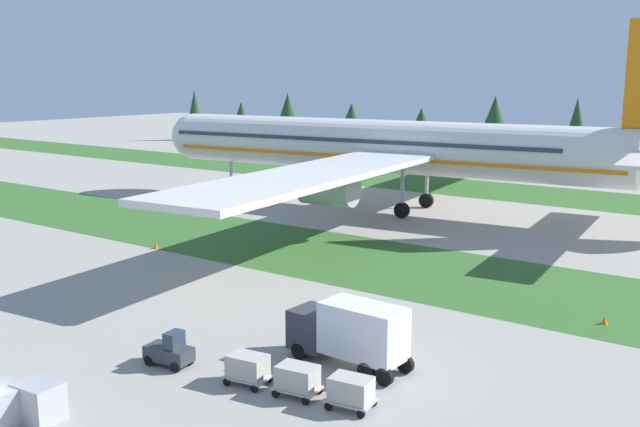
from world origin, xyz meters
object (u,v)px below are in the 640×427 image
(ground_crew_marshaller, at_px, (301,333))
(taxiway_marker_0, at_px, (156,245))
(cargo_dolly_third, at_px, (351,390))
(uld_container_2, at_px, (39,401))
(cargo_dolly_lead, at_px, (248,367))
(baggage_tug, at_px, (170,351))
(catering_truck, at_px, (349,331))
(taxiway_marker_3, at_px, (605,320))
(cargo_dolly_second, at_px, (297,378))
(uld_container_3, at_px, (3,404))
(airliner, at_px, (399,147))

(ground_crew_marshaller, relative_size, taxiway_marker_0, 2.53)
(cargo_dolly_third, height_order, uld_container_2, uld_container_2)
(cargo_dolly_third, bearing_deg, uld_container_2, 122.39)
(cargo_dolly_lead, height_order, cargo_dolly_third, same)
(baggage_tug, bearing_deg, catering_truck, -61.76)
(ground_crew_marshaller, bearing_deg, cargo_dolly_third, 41.18)
(cargo_dolly_third, height_order, taxiway_marker_3, cargo_dolly_third)
(uld_container_2, bearing_deg, cargo_dolly_third, 40.31)
(cargo_dolly_second, distance_m, cargo_dolly_third, 2.90)
(cargo_dolly_second, distance_m, uld_container_2, 11.92)
(cargo_dolly_third, relative_size, taxiway_marker_0, 3.47)
(uld_container_2, relative_size, taxiway_marker_0, 2.91)
(cargo_dolly_third, height_order, catering_truck, catering_truck)
(cargo_dolly_lead, xyz_separation_m, uld_container_2, (-5.14, -8.43, -0.04))
(cargo_dolly_lead, bearing_deg, taxiway_marker_0, 49.10)
(ground_crew_marshaller, bearing_deg, catering_truck, 71.25)
(catering_truck, bearing_deg, uld_container_2, 151.50)
(cargo_dolly_lead, xyz_separation_m, uld_container_3, (-6.30, -9.50, -0.07))
(ground_crew_marshaller, xyz_separation_m, uld_container_2, (-4.44, -13.76, -0.06))
(catering_truck, bearing_deg, cargo_dolly_lead, 152.69)
(catering_truck, distance_m, ground_crew_marshaller, 3.69)
(baggage_tug, xyz_separation_m, uld_container_2, (-0.16, -7.74, 0.07))
(baggage_tug, height_order, uld_container_3, baggage_tug)
(airliner, height_order, cargo_dolly_second, airliner)
(cargo_dolly_lead, distance_m, taxiway_marker_0, 31.14)
(cargo_dolly_second, bearing_deg, cargo_dolly_lead, 90.00)
(catering_truck, xyz_separation_m, uld_container_2, (-7.97, -13.45, -1.07))
(cargo_dolly_second, distance_m, catering_truck, 4.73)
(ground_crew_marshaller, bearing_deg, cargo_dolly_second, 22.21)
(baggage_tug, bearing_deg, taxiway_marker_0, 42.24)
(airliner, xyz_separation_m, cargo_dolly_third, (23.34, -45.21, -6.52))
(airliner, xyz_separation_m, taxiway_marker_0, (-8.53, -29.07, -7.10))
(cargo_dolly_lead, distance_m, catering_truck, 5.85)
(cargo_dolly_second, relative_size, ground_crew_marshaller, 1.37)
(cargo_dolly_lead, distance_m, uld_container_2, 9.87)
(cargo_dolly_lead, bearing_deg, ground_crew_marshaller, -0.44)
(catering_truck, bearing_deg, airliner, 28.63)
(cargo_dolly_second, height_order, taxiway_marker_3, cargo_dolly_second)
(cargo_dolly_lead, height_order, uld_container_2, uld_container_2)
(taxiway_marker_0, bearing_deg, cargo_dolly_lead, -32.97)
(cargo_dolly_lead, distance_m, uld_container_3, 11.39)
(uld_container_2, relative_size, uld_container_3, 1.00)
(taxiway_marker_3, bearing_deg, ground_crew_marshaller, -131.67)
(taxiway_marker_3, bearing_deg, catering_truck, -122.40)
(airliner, bearing_deg, cargo_dolly_lead, -165.06)
(uld_container_3, xyz_separation_m, taxiway_marker_3, (18.60, 29.43, -0.59))
(cargo_dolly_second, relative_size, taxiway_marker_3, 4.61)
(cargo_dolly_lead, relative_size, uld_container_3, 1.19)
(ground_crew_marshaller, bearing_deg, baggage_tug, -49.14)
(baggage_tug, bearing_deg, taxiway_marker_3, -47.88)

